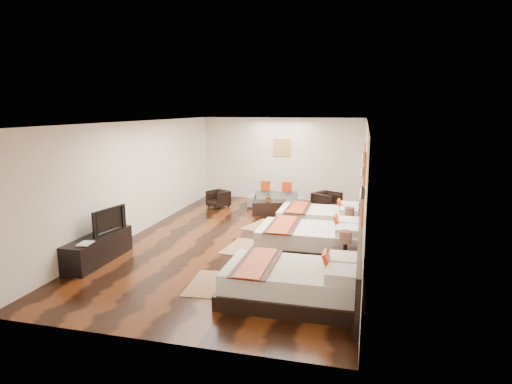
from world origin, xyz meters
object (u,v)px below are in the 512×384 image
(sofa, at_px, (276,199))
(table_plant, at_px, (269,197))
(bed_far, at_px, (321,219))
(bed_near, at_px, (295,283))
(nightstand_b, at_px, (349,230))
(tv, at_px, (106,220))
(bed_mid, at_px, (312,240))
(tv_console, at_px, (98,248))
(nightstand_a, at_px, (345,260))
(figurine, at_px, (116,219))
(armchair_left, at_px, (218,199))
(coffee_table, at_px, (269,208))
(armchair_right, at_px, (327,203))
(book, at_px, (79,244))

(sofa, bearing_deg, table_plant, -96.61)
(bed_far, bearing_deg, bed_near, -89.98)
(bed_far, xyz_separation_m, nightstand_b, (0.75, -0.88, 0.01))
(bed_near, bearing_deg, tv, 165.45)
(bed_mid, relative_size, tv, 2.52)
(bed_mid, height_order, tv_console, bed_mid)
(nightstand_a, distance_m, tv_console, 4.96)
(bed_far, relative_size, figurine, 6.12)
(nightstand_b, bearing_deg, armchair_left, 147.25)
(bed_far, height_order, nightstand_b, nightstand_b)
(nightstand_a, xyz_separation_m, coffee_table, (-2.39, 4.30, -0.11))
(nightstand_a, distance_m, tv, 4.92)
(tv_console, bearing_deg, armchair_left, 81.66)
(nightstand_a, height_order, sofa, nightstand_a)
(bed_far, height_order, armchair_right, bed_far)
(figurine, distance_m, armchair_left, 4.65)
(armchair_left, bearing_deg, nightstand_a, -19.29)
(tv_console, xyz_separation_m, figurine, (0.00, 0.71, 0.45))
(nightstand_a, bearing_deg, figurine, 176.74)
(bed_far, bearing_deg, table_plant, 143.52)
(tv, height_order, sofa, tv)
(bed_far, distance_m, book, 5.85)
(tv_console, xyz_separation_m, sofa, (2.55, 5.78, -0.01))
(book, distance_m, figurine, 1.31)
(coffee_table, bearing_deg, armchair_left, 162.96)
(sofa, bearing_deg, book, -118.82)
(tv, bearing_deg, bed_mid, -62.46)
(nightstand_b, bearing_deg, figurine, -159.16)
(tv, xyz_separation_m, armchair_right, (4.15, 5.05, -0.49))
(bed_mid, xyz_separation_m, book, (-4.20, -2.16, 0.26))
(armchair_right, bearing_deg, tv, 169.34)
(nightstand_b, relative_size, sofa, 0.47)
(bed_near, distance_m, sofa, 6.80)
(tv_console, xyz_separation_m, armchair_right, (4.20, 5.30, 0.05))
(nightstand_b, relative_size, armchair_left, 1.39)
(table_plant, bearing_deg, nightstand_a, -60.74)
(bed_mid, distance_m, nightstand_a, 1.37)
(armchair_left, bearing_deg, table_plant, 11.80)
(book, distance_m, armchair_right, 7.24)
(tv_console, distance_m, sofa, 6.32)
(tv_console, xyz_separation_m, table_plant, (2.56, 4.69, 0.26))
(bed_mid, bearing_deg, table_plant, 117.83)
(nightstand_a, relative_size, tv_console, 0.49)
(figurine, height_order, armchair_left, figurine)
(table_plant, bearing_deg, armchair_left, 161.81)
(tv_console, bearing_deg, table_plant, 61.38)
(nightstand_b, bearing_deg, coffee_table, 138.24)
(book, bearing_deg, coffee_table, 64.37)
(figurine, bearing_deg, armchair_right, 47.55)
(bed_far, relative_size, book, 6.73)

